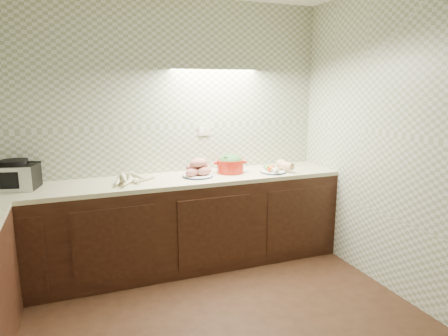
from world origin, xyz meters
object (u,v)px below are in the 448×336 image
object	(u,v)px
sweet_potato_plate	(197,169)
onion_bowl	(197,169)
veg_plate	(277,167)
toaster_oven	(15,176)
parsnip_pile	(129,180)
dutch_oven	(230,164)

from	to	relation	value
sweet_potato_plate	onion_bowl	xyz separation A→B (m)	(0.03, 0.12, -0.03)
sweet_potato_plate	veg_plate	xyz separation A→B (m)	(0.82, -0.08, -0.03)
toaster_oven	parsnip_pile	xyz separation A→B (m)	(0.94, -0.14, -0.08)
parsnip_pile	dutch_oven	world-z (taller)	dutch_oven
toaster_oven	veg_plate	distance (m)	2.42
toaster_oven	sweet_potato_plate	xyz separation A→B (m)	(1.59, -0.10, -0.05)
sweet_potato_plate	parsnip_pile	bearing A→B (deg)	-176.71
sweet_potato_plate	toaster_oven	bearing A→B (deg)	176.42
onion_bowl	dutch_oven	distance (m)	0.34
onion_bowl	dutch_oven	xyz separation A→B (m)	(0.33, -0.08, 0.05)
sweet_potato_plate	dutch_oven	bearing A→B (deg)	6.64
parsnip_pile	veg_plate	distance (m)	1.48
toaster_oven	dutch_oven	xyz separation A→B (m)	(1.95, -0.06, -0.03)
onion_bowl	veg_plate	xyz separation A→B (m)	(0.79, -0.20, -0.00)
toaster_oven	sweet_potato_plate	distance (m)	1.60
sweet_potato_plate	veg_plate	distance (m)	0.83
toaster_oven	onion_bowl	xyz separation A→B (m)	(1.62, 0.02, -0.07)
toaster_oven	onion_bowl	distance (m)	1.62
toaster_oven	veg_plate	xyz separation A→B (m)	(2.41, -0.18, -0.07)
sweet_potato_plate	onion_bowl	size ratio (longest dim) A/B	1.96
toaster_oven	onion_bowl	size ratio (longest dim) A/B	2.66
parsnip_pile	onion_bowl	world-z (taller)	onion_bowl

